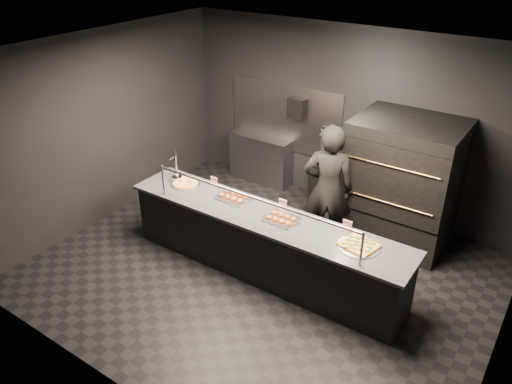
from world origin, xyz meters
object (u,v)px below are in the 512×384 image
beer_tap (176,172)px  square_pizza (359,245)px  fire_extinguisher (325,142)px  round_pizza (185,183)px  service_counter (263,244)px  pizza_oven (402,181)px  prep_shelf (261,159)px  worker (328,190)px  towel_dispenser (297,108)px  slider_tray_a (234,197)px  slider_tray_b (281,219)px  trash_bin (323,184)px

beer_tap → square_pizza: 2.95m
fire_extinguisher → round_pizza: fire_extinguisher is taller
service_counter → square_pizza: (1.34, 0.04, 0.47)m
pizza_oven → square_pizza: pizza_oven is taller
prep_shelf → fire_extinguisher: size_ratio=2.38×
pizza_oven → worker: 1.18m
pizza_oven → towel_dispenser: size_ratio=5.46×
slider_tray_a → towel_dispenser: bearing=97.6°
service_counter → slider_tray_b: bearing=4.4°
pizza_oven → slider_tray_b: bearing=-116.5°
towel_dispenser → square_pizza: bearing=-46.4°
beer_tap → worker: bearing=25.0°
pizza_oven → round_pizza: size_ratio=4.37×
slider_tray_b → square_pizza: size_ratio=0.97×
slider_tray_b → fire_extinguisher: bearing=104.4°
towel_dispenser → slider_tray_b: towel_dispenser is taller
pizza_oven → round_pizza: pizza_oven is taller
slider_tray_a → round_pizza: bearing=-176.1°
towel_dispenser → round_pizza: 2.44m
worker → pizza_oven: bearing=-157.3°
trash_bin → service_counter: bearing=-84.6°
service_counter → fire_extinguisher: service_counter is taller
prep_shelf → beer_tap: beer_tap is taller
round_pizza → trash_bin: 2.45m
square_pizza → trash_bin: 2.65m
pizza_oven → slider_tray_b: size_ratio=3.82×
towel_dispenser → beer_tap: bearing=-107.0°
slider_tray_b → square_pizza: 1.08m
round_pizza → slider_tray_a: (0.85, 0.06, 0.01)m
square_pizza → service_counter: bearing=-178.2°
worker → slider_tray_b: bearing=55.7°
pizza_oven → towel_dispenser: bearing=166.9°
towel_dispenser → square_pizza: 3.30m
round_pizza → worker: size_ratio=0.22×
beer_tap → slider_tray_a: 1.02m
slider_tray_a → trash_bin: size_ratio=0.65×
prep_shelf → slider_tray_b: size_ratio=2.40×
prep_shelf → towel_dispenser: (0.70, 0.07, 1.10)m
beer_tap → slider_tray_a: size_ratio=1.09×
fire_extinguisher → beer_tap: size_ratio=0.86×
slider_tray_a → worker: size_ratio=0.28×
beer_tap → square_pizza: bearing=-0.8°
trash_bin → worker: worker is taller
pizza_oven → towel_dispenser: 2.23m
service_counter → round_pizza: service_counter is taller
service_counter → worker: 1.22m
towel_dispenser → slider_tray_a: size_ratio=0.65×
pizza_oven → towel_dispenser: pizza_oven is taller
service_counter → pizza_oven: pizza_oven is taller
fire_extinguisher → slider_tray_a: fire_extinguisher is taller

